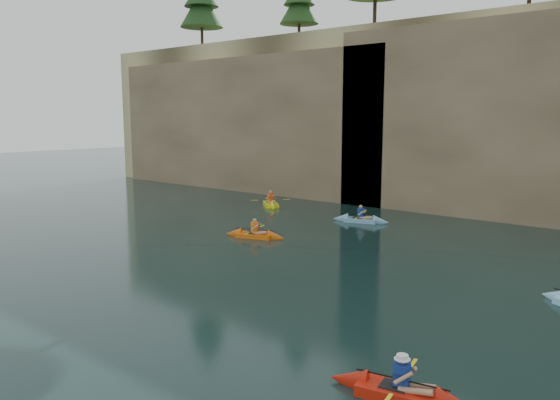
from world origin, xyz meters
The scene contains 10 objects.
ground centered at (0.00, 0.00, 0.00)m, with size 160.00×160.00×0.00m, color black.
cliff centered at (0.00, 30.00, 6.00)m, with size 70.00×16.00×12.00m, color tan.
cliff_slab_west centered at (-20.00, 22.60, 5.28)m, with size 26.00×2.40×10.56m, color #977F5B.
cliff_slab_center centered at (2.00, 22.60, 5.70)m, with size 24.00×2.40×11.40m, color #977F5B.
sea_cave_west centered at (-18.00, 21.95, 2.00)m, with size 4.50×1.00×4.00m, color black.
sea_cave_center centered at (-4.00, 21.95, 1.60)m, with size 3.50×1.00×3.20m, color black.
main_kayaker centered at (4.93, 0.85, 0.16)m, with size 3.25×2.15×1.18m.
kayaker_orange centered at (-7.48, 10.10, 0.14)m, with size 3.11×2.20×1.16m.
kayaker_yellow centered at (-12.89, 17.61, 0.16)m, with size 2.85×2.63×1.28m.
kayaker_ltblue_mid centered at (-5.62, 16.67, 0.15)m, with size 3.19×2.27×1.19m.
Camera 1 is at (9.66, -8.79, 5.73)m, focal length 35.00 mm.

